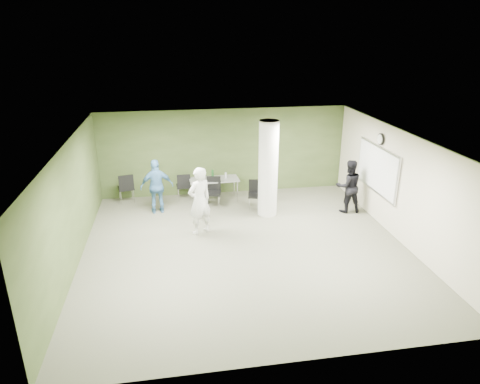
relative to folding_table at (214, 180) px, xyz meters
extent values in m
plane|color=#545342|center=(0.42, -3.31, -0.68)|extent=(8.00, 8.00, 0.00)
plane|color=white|center=(0.42, -3.31, 2.12)|extent=(8.00, 8.00, 0.00)
cube|color=#394C23|center=(0.42, 0.69, 0.72)|extent=(8.00, 2.80, 0.02)
cube|color=#394C23|center=(-3.58, -3.31, 0.72)|extent=(0.02, 8.00, 2.80)
cube|color=beige|center=(4.42, -3.31, 0.72)|extent=(0.02, 8.00, 2.80)
cylinder|color=silver|center=(1.42, -1.31, 0.72)|extent=(0.56, 0.56, 2.80)
cube|color=silver|center=(4.35, -2.11, 0.82)|extent=(0.04, 2.30, 1.30)
cube|color=white|center=(4.33, -2.11, 0.82)|extent=(0.02, 2.20, 1.20)
cylinder|color=black|center=(4.35, -2.11, 1.67)|extent=(0.05, 0.32, 0.32)
cylinder|color=white|center=(4.32, -2.11, 1.67)|extent=(0.02, 0.26, 0.26)
cube|color=gray|center=(0.00, 0.00, 0.03)|extent=(1.56, 0.73, 0.04)
cylinder|color=silver|center=(-0.68, -0.30, -0.33)|extent=(0.04, 0.04, 0.69)
cylinder|color=silver|center=(0.70, -0.24, -0.33)|extent=(0.04, 0.04, 0.69)
cylinder|color=silver|center=(-0.70, 0.24, -0.33)|extent=(0.04, 0.04, 0.69)
cylinder|color=silver|center=(0.67, 0.29, -0.33)|extent=(0.04, 0.04, 0.69)
cylinder|color=#164219|center=(-0.03, 0.15, 0.17)|extent=(0.07, 0.07, 0.25)
cylinder|color=#B2B2B7|center=(0.37, 0.03, 0.14)|extent=(0.06, 0.06, 0.18)
cylinder|color=#4C4C4C|center=(-0.36, -0.28, -0.53)|extent=(0.25, 0.25, 0.29)
cube|color=black|center=(-2.76, 0.34, -0.22)|extent=(0.56, 0.56, 0.05)
cube|color=black|center=(-2.72, 0.12, 0.04)|extent=(0.45, 0.14, 0.46)
cylinder|color=silver|center=(-2.61, 0.57, -0.46)|extent=(0.02, 0.02, 0.44)
cylinder|color=silver|center=(-2.99, 0.49, -0.46)|extent=(0.02, 0.02, 0.44)
cylinder|color=silver|center=(-2.53, 0.19, -0.46)|extent=(0.02, 0.02, 0.44)
cylinder|color=silver|center=(-2.91, 0.10, -0.46)|extent=(0.02, 0.02, 0.44)
cube|color=black|center=(-0.96, 0.34, -0.25)|extent=(0.45, 0.45, 0.05)
cube|color=black|center=(-0.95, 0.14, -0.02)|extent=(0.42, 0.06, 0.43)
cylinder|color=silver|center=(-0.79, 0.52, -0.48)|extent=(0.02, 0.02, 0.41)
cylinder|color=silver|center=(-1.15, 0.51, -0.48)|extent=(0.02, 0.02, 0.41)
cylinder|color=silver|center=(-0.78, 0.17, -0.48)|extent=(0.02, 0.02, 0.41)
cylinder|color=silver|center=(-1.13, 0.15, -0.48)|extent=(0.02, 0.02, 0.41)
cube|color=black|center=(-0.09, -0.49, -0.24)|extent=(0.53, 0.53, 0.05)
cube|color=black|center=(-0.05, -0.29, 0.01)|extent=(0.43, 0.13, 0.44)
cylinder|color=silver|center=(-0.32, -0.64, -0.47)|extent=(0.02, 0.02, 0.42)
cylinder|color=silver|center=(0.05, -0.71, -0.47)|extent=(0.02, 0.02, 0.42)
cylinder|color=silver|center=(-0.24, -0.27, -0.47)|extent=(0.02, 0.02, 0.42)
cylinder|color=silver|center=(0.13, -0.35, -0.47)|extent=(0.02, 0.02, 0.42)
cube|color=black|center=(1.16, -0.85, -0.26)|extent=(0.51, 0.51, 0.05)
cube|color=black|center=(1.19, -0.66, -0.02)|extent=(0.41, 0.12, 0.42)
cylinder|color=silver|center=(0.95, -0.99, -0.48)|extent=(0.02, 0.02, 0.40)
cylinder|color=silver|center=(1.29, -1.06, -0.48)|extent=(0.02, 0.02, 0.40)
cylinder|color=silver|center=(1.02, -0.64, -0.48)|extent=(0.02, 0.02, 0.40)
cylinder|color=silver|center=(1.37, -0.71, -0.48)|extent=(0.02, 0.02, 0.40)
imported|color=silver|center=(-0.63, -2.26, 0.24)|extent=(0.80, 0.72, 1.85)
imported|color=black|center=(3.82, -1.52, 0.12)|extent=(0.79, 0.62, 1.61)
imported|color=teal|center=(-1.76, -0.67, 0.14)|extent=(1.00, 0.50, 1.64)
camera|label=1|loc=(-1.27, -12.69, 4.47)|focal=32.00mm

